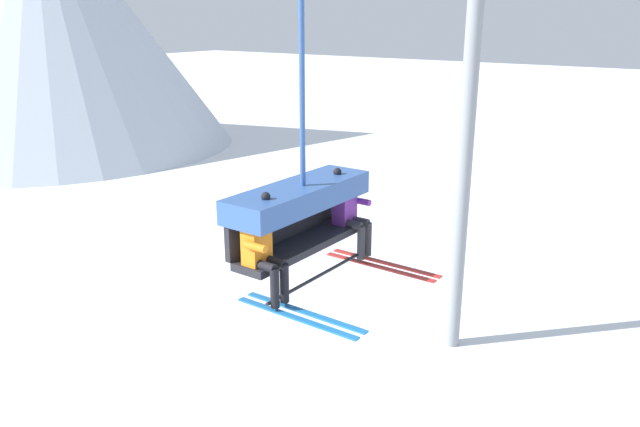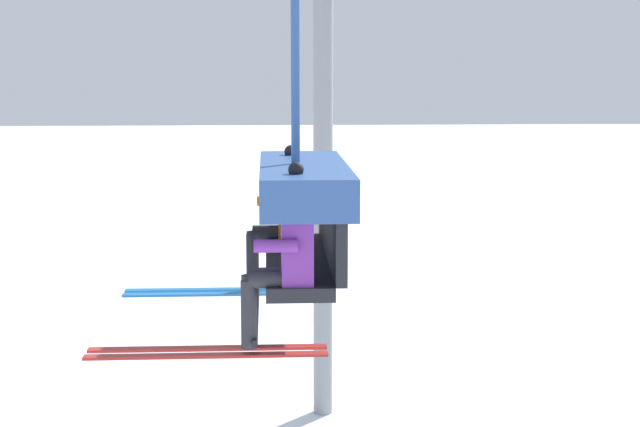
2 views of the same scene
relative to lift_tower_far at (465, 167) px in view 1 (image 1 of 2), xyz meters
The scene contains 5 objects.
mountain_peak_east 31.73m from the lift_tower_far, 74.00° to the left, with size 21.06×21.06×15.08m.
lift_tower_far is the anchor object (origin of this frame).
chairlift_chair 7.15m from the lift_tower_far, behind, with size 2.29×0.74×3.90m.
skier_orange 8.06m from the lift_tower_far, behind, with size 0.48×1.70×1.34m.
skier_purple 6.23m from the lift_tower_far, behind, with size 0.48×1.70×1.34m.
Camera 1 is at (-4.76, -5.46, 7.83)m, focal length 35.00 mm.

